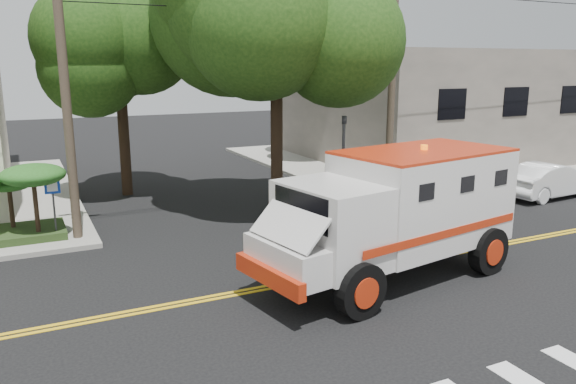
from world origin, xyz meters
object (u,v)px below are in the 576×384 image
armored_truck (397,208)px  pedestrian_b (450,170)px  parked_sedan (550,180)px  pedestrian_a (411,176)px

armored_truck → pedestrian_b: size_ratio=3.97×
armored_truck → pedestrian_b: 10.10m
parked_sedan → pedestrian_a: size_ratio=2.87×
parked_sedan → pedestrian_b: 4.14m
pedestrian_a → pedestrian_b: size_ratio=0.81×
armored_truck → pedestrian_a: armored_truck is taller
pedestrian_b → armored_truck: bearing=55.5°
pedestrian_a → pedestrian_b: (1.63, -0.45, 0.18)m
armored_truck → pedestrian_b: armored_truck is taller
armored_truck → pedestrian_a: (6.00, 7.02, -0.95)m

